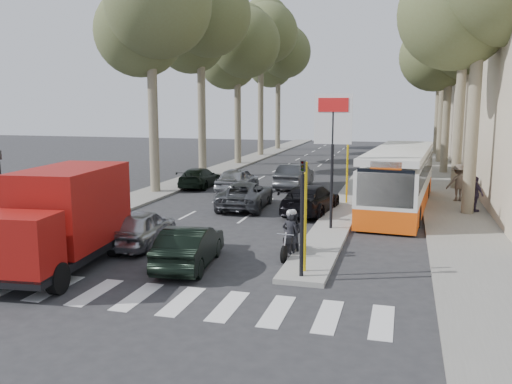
# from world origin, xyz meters

# --- Properties ---
(ground) EXTENTS (120.00, 120.00, 0.00)m
(ground) POSITION_xyz_m (0.00, 0.00, 0.00)
(ground) COLOR #28282B
(ground) RESTS_ON ground
(sidewalk_right) EXTENTS (3.20, 70.00, 0.12)m
(sidewalk_right) POSITION_xyz_m (8.60, 25.00, 0.06)
(sidewalk_right) COLOR gray
(sidewalk_right) RESTS_ON ground
(median_left) EXTENTS (2.40, 64.00, 0.12)m
(median_left) POSITION_xyz_m (-8.00, 28.00, 0.06)
(median_left) COLOR gray
(median_left) RESTS_ON ground
(traffic_island) EXTENTS (1.50, 26.00, 0.16)m
(traffic_island) POSITION_xyz_m (3.25, 11.00, 0.08)
(traffic_island) COLOR gray
(traffic_island) RESTS_ON ground
(billboard) EXTENTS (1.50, 12.10, 5.60)m
(billboard) POSITION_xyz_m (3.25, 5.00, 3.70)
(billboard) COLOR yellow
(billboard) RESTS_ON ground
(traffic_light_island) EXTENTS (0.16, 0.41, 3.60)m
(traffic_light_island) POSITION_xyz_m (3.25, -1.50, 2.49)
(traffic_light_island) COLOR black
(traffic_light_island) RESTS_ON ground
(traffic_light_left) EXTENTS (0.16, 0.41, 3.60)m
(traffic_light_left) POSITION_xyz_m (-7.60, -1.00, 2.49)
(traffic_light_left) COLOR black
(traffic_light_left) RESTS_ON ground
(tree_l_a) EXTENTS (7.40, 7.20, 14.10)m
(tree_l_a) POSITION_xyz_m (-7.87, 12.11, 10.38)
(tree_l_a) COLOR #6B604C
(tree_l_a) RESTS_ON ground
(tree_l_b) EXTENTS (7.40, 7.20, 14.88)m
(tree_l_b) POSITION_xyz_m (-7.97, 20.11, 11.07)
(tree_l_b) COLOR #6B604C
(tree_l_b) RESTS_ON ground
(tree_l_c) EXTENTS (7.40, 7.20, 13.71)m
(tree_l_c) POSITION_xyz_m (-7.77, 28.11, 10.04)
(tree_l_c) COLOR #6B604C
(tree_l_c) RESTS_ON ground
(tree_l_d) EXTENTS (7.40, 7.20, 15.66)m
(tree_l_d) POSITION_xyz_m (-7.87, 36.11, 11.76)
(tree_l_d) COLOR #6B604C
(tree_l_d) RESTS_ON ground
(tree_l_e) EXTENTS (7.40, 7.20, 14.49)m
(tree_l_e) POSITION_xyz_m (-7.97, 44.11, 10.73)
(tree_l_e) COLOR #6B604C
(tree_l_e) RESTS_ON ground
(tree_r_c) EXTENTS (7.40, 7.20, 13.32)m
(tree_r_c) POSITION_xyz_m (9.03, 26.11, 9.69)
(tree_r_c) COLOR #6B604C
(tree_r_c) RESTS_ON ground
(tree_r_d) EXTENTS (7.40, 7.20, 14.88)m
(tree_r_d) POSITION_xyz_m (9.13, 34.11, 11.07)
(tree_r_d) COLOR #6B604C
(tree_r_d) RESTS_ON ground
(tree_r_e) EXTENTS (7.40, 7.20, 14.10)m
(tree_r_e) POSITION_xyz_m (9.23, 42.11, 10.38)
(tree_r_e) COLOR #6B604C
(tree_r_e) RESTS_ON ground
(silver_hatchback) EXTENTS (2.01, 4.18, 1.38)m
(silver_hatchback) POSITION_xyz_m (-3.22, 0.98, 0.69)
(silver_hatchback) COLOR #ADAEB5
(silver_hatchback) RESTS_ON ground
(dark_hatchback) EXTENTS (1.88, 4.19, 1.34)m
(dark_hatchback) POSITION_xyz_m (-0.50, -1.00, 0.67)
(dark_hatchback) COLOR black
(dark_hatchback) RESTS_ON ground
(queue_car_a) EXTENTS (2.54, 4.93, 1.33)m
(queue_car_a) POSITION_xyz_m (-1.60, 9.01, 0.66)
(queue_car_a) COLOR #4A4D51
(queue_car_a) RESTS_ON ground
(queue_car_b) EXTENTS (2.50, 5.01, 1.40)m
(queue_car_b) POSITION_xyz_m (1.80, 8.51, 0.70)
(queue_car_b) COLOR black
(queue_car_b) RESTS_ON ground
(queue_car_c) EXTENTS (1.80, 4.34, 1.47)m
(queue_car_c) POSITION_xyz_m (-3.50, 13.76, 0.74)
(queue_car_c) COLOR #999CA1
(queue_car_c) RESTS_ON ground
(queue_car_d) EXTENTS (1.74, 4.59, 1.49)m
(queue_car_d) POSITION_xyz_m (-0.50, 16.05, 0.75)
(queue_car_d) COLOR #44474B
(queue_car_d) RESTS_ON ground
(queue_car_e) EXTENTS (1.87, 4.31, 1.23)m
(queue_car_e) POSITION_xyz_m (-6.30, 14.74, 0.62)
(queue_car_e) COLOR black
(queue_car_e) RESTS_ON ground
(red_truck) EXTENTS (2.81, 6.14, 3.17)m
(red_truck) POSITION_xyz_m (-4.22, -2.30, 1.68)
(red_truck) COLOR black
(red_truck) RESTS_ON ground
(city_bus) EXTENTS (3.51, 11.77, 3.06)m
(city_bus) POSITION_xyz_m (5.86, 10.60, 1.61)
(city_bus) COLOR #ED510D
(city_bus) RESTS_ON ground
(motorcycle) EXTENTS (0.73, 1.96, 1.67)m
(motorcycle) POSITION_xyz_m (2.41, 1.07, 0.76)
(motorcycle) COLOR black
(motorcycle) RESTS_ON ground
(pedestrian_near) EXTENTS (0.99, 1.08, 1.69)m
(pedestrian_near) POSITION_xyz_m (9.35, 10.43, 0.96)
(pedestrian_near) COLOR #41334C
(pedestrian_near) RESTS_ON sidewalk_right
(pedestrian_far) EXTENTS (1.37, 0.95, 1.94)m
(pedestrian_far) POSITION_xyz_m (8.84, 13.30, 1.09)
(pedestrian_far) COLOR brown
(pedestrian_far) RESTS_ON sidewalk_right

